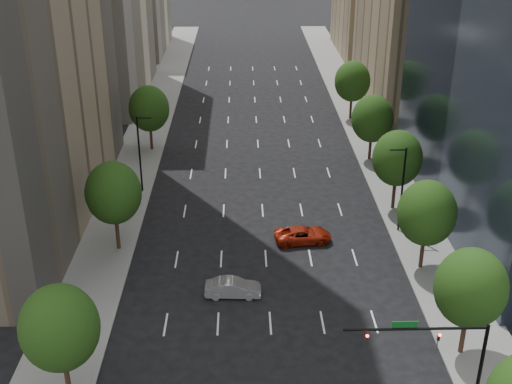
{
  "coord_description": "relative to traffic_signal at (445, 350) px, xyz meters",
  "views": [
    {
      "loc": [
        -2.1,
        -2.82,
        31.64
      ],
      "look_at": [
        -0.97,
        47.58,
        8.0
      ],
      "focal_mm": 46.06,
      "sensor_mm": 36.0,
      "label": 1
    }
  ],
  "objects": [
    {
      "name": "tree_right_4",
      "position": [
        3.47,
        44.0,
        0.29
      ],
      "size": [
        5.2,
        5.2,
        8.46
      ],
      "color": "#382316",
      "rests_on": "ground"
    },
    {
      "name": "tree_right_3",
      "position": [
        3.47,
        30.0,
        0.72
      ],
      "size": [
        5.2,
        5.2,
        8.89
      ],
      "color": "#382316",
      "rests_on": "ground"
    },
    {
      "name": "parking_tan_right",
      "position": [
        14.47,
        70.0,
        9.83
      ],
      "size": [
        14.0,
        30.0,
        30.0
      ],
      "primitive_type": "cube",
      "color": "#8C7759",
      "rests_on": "ground"
    },
    {
      "name": "filler_left",
      "position": [
        -35.53,
        106.0,
        3.83
      ],
      "size": [
        14.0,
        26.0,
        18.0
      ],
      "primitive_type": "cube",
      "color": "beige",
      "rests_on": "ground"
    },
    {
      "name": "car_silver",
      "position": [
        -13.53,
        13.92,
        -4.39
      ],
      "size": [
        4.77,
        1.76,
        1.56
      ],
      "primitive_type": "imported",
      "rotation": [
        0.0,
        0.0,
        1.55
      ],
      "color": "#9C9DA1",
      "rests_on": "ground"
    },
    {
      "name": "tree_left_1",
      "position": [
        -24.53,
        22.0,
        0.79
      ],
      "size": [
        5.2,
        5.2,
        8.97
      ],
      "color": "#382316",
      "rests_on": "ground"
    },
    {
      "name": "sidewalk_right",
      "position": [
        4.97,
        30.0,
        -5.1
      ],
      "size": [
        6.0,
        200.0,
        0.15
      ],
      "primitive_type": "cube",
      "color": "slate",
      "rests_on": "ground"
    },
    {
      "name": "tree_right_2",
      "position": [
        3.47,
        18.0,
        0.43
      ],
      "size": [
        5.2,
        5.2,
        8.61
      ],
      "color": "#382316",
      "rests_on": "ground"
    },
    {
      "name": "traffic_signal",
      "position": [
        0.0,
        0.0,
        0.0
      ],
      "size": [
        9.12,
        0.4,
        7.38
      ],
      "color": "black",
      "rests_on": "ground"
    },
    {
      "name": "streetlight_rn",
      "position": [
        2.91,
        25.0,
        -0.33
      ],
      "size": [
        1.7,
        0.2,
        9.0
      ],
      "color": "black",
      "rests_on": "ground"
    },
    {
      "name": "streetlight_ln",
      "position": [
        -23.96,
        35.0,
        -0.33
      ],
      "size": [
        1.7,
        0.2,
        9.0
      ],
      "color": "black",
      "rests_on": "ground"
    },
    {
      "name": "filler_right",
      "position": [
        14.47,
        103.0,
        2.83
      ],
      "size": [
        14.0,
        26.0,
        16.0
      ],
      "primitive_type": "cube",
      "color": "#8C7759",
      "rests_on": "ground"
    },
    {
      "name": "tree_right_5",
      "position": [
        3.47,
        60.0,
        0.58
      ],
      "size": [
        5.2,
        5.2,
        8.75
      ],
      "color": "#382316",
      "rests_on": "ground"
    },
    {
      "name": "tree_right_1",
      "position": [
        3.47,
        6.0,
        0.58
      ],
      "size": [
        5.2,
        5.2,
        8.75
      ],
      "color": "#382316",
      "rests_on": "ground"
    },
    {
      "name": "sidewalk_left",
      "position": [
        -26.03,
        30.0,
        -5.1
      ],
      "size": [
        6.0,
        200.0,
        0.15
      ],
      "primitive_type": "cube",
      "color": "slate",
      "rests_on": "ground"
    },
    {
      "name": "car_red_far",
      "position": [
        -6.82,
        23.05,
        -4.4
      ],
      "size": [
        5.81,
        3.21,
        1.54
      ],
      "primitive_type": "imported",
      "rotation": [
        0.0,
        0.0,
        1.69
      ],
      "color": "#981D0B",
      "rests_on": "ground"
    },
    {
      "name": "tree_left_2",
      "position": [
        -24.53,
        48.0,
        0.5
      ],
      "size": [
        5.2,
        5.2,
        8.68
      ],
      "color": "#382316",
      "rests_on": "ground"
    },
    {
      "name": "tree_left_0",
      "position": [
        -24.53,
        2.0,
        0.58
      ],
      "size": [
        5.2,
        5.2,
        8.75
      ],
      "color": "#382316",
      "rests_on": "ground"
    }
  ]
}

